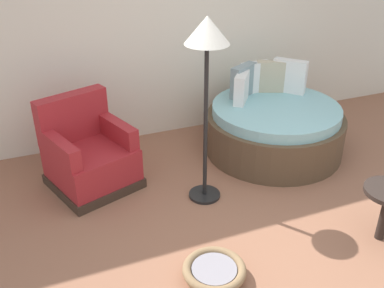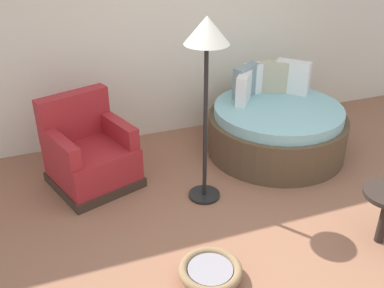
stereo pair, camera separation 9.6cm
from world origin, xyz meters
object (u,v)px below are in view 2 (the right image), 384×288
(pet_basket, at_px, (210,272))
(floor_lamp, at_px, (207,50))
(round_daybed, at_px, (276,127))
(red_armchair, at_px, (90,155))

(pet_basket, distance_m, floor_lamp, 1.85)
(floor_lamp, bearing_deg, pet_basket, -109.45)
(round_daybed, xyz_separation_m, floor_lamp, (-1.15, -0.60, 1.22))
(floor_lamp, bearing_deg, round_daybed, 27.54)
(round_daybed, xyz_separation_m, red_armchair, (-2.17, 0.08, 0.02))
(round_daybed, bearing_deg, pet_basket, -132.33)
(pet_basket, bearing_deg, round_daybed, 47.67)
(round_daybed, bearing_deg, red_armchair, 177.92)
(red_armchair, xyz_separation_m, pet_basket, (0.64, -1.76, -0.26))
(red_armchair, relative_size, pet_basket, 1.99)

